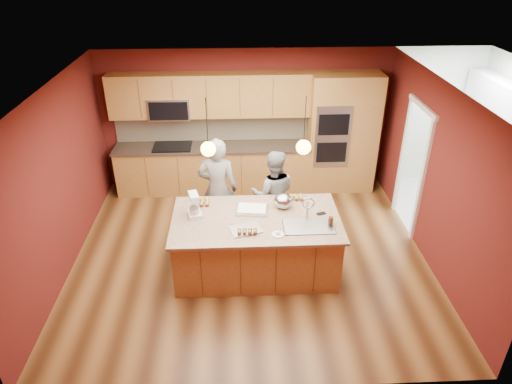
{
  "coord_description": "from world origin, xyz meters",
  "views": [
    {
      "loc": [
        -0.18,
        -5.88,
        4.44
      ],
      "look_at": [
        0.09,
        -0.1,
        1.19
      ],
      "focal_mm": 32.0,
      "sensor_mm": 36.0,
      "label": 1
    }
  ],
  "objects_px": {
    "island": "(257,243)",
    "person_right": "(273,194)",
    "person_left": "(218,189)",
    "stand_mixer": "(194,206)",
    "mixing_bowl": "(283,201)"
  },
  "relations": [
    {
      "from": "island",
      "to": "person_left",
      "type": "distance_m",
      "value": 1.18
    },
    {
      "from": "person_left",
      "to": "stand_mixer",
      "type": "relative_size",
      "value": 4.97
    },
    {
      "from": "mixing_bowl",
      "to": "person_left",
      "type": "bearing_deg",
      "value": 147.23
    },
    {
      "from": "island",
      "to": "person_right",
      "type": "distance_m",
      "value": 1.03
    },
    {
      "from": "stand_mixer",
      "to": "mixing_bowl",
      "type": "distance_m",
      "value": 1.31
    },
    {
      "from": "stand_mixer",
      "to": "person_right",
      "type": "bearing_deg",
      "value": 18.78
    },
    {
      "from": "person_left",
      "to": "stand_mixer",
      "type": "bearing_deg",
      "value": 76.01
    },
    {
      "from": "mixing_bowl",
      "to": "island",
      "type": "bearing_deg",
      "value": -143.57
    },
    {
      "from": "person_left",
      "to": "person_right",
      "type": "height_order",
      "value": "person_left"
    },
    {
      "from": "island",
      "to": "person_right",
      "type": "bearing_deg",
      "value": 71.72
    },
    {
      "from": "island",
      "to": "stand_mixer",
      "type": "distance_m",
      "value": 1.09
    },
    {
      "from": "stand_mixer",
      "to": "island",
      "type": "bearing_deg",
      "value": -23.33
    },
    {
      "from": "person_left",
      "to": "stand_mixer",
      "type": "distance_m",
      "value": 0.87
    },
    {
      "from": "person_left",
      "to": "mixing_bowl",
      "type": "height_order",
      "value": "person_left"
    },
    {
      "from": "stand_mixer",
      "to": "mixing_bowl",
      "type": "xyz_separation_m",
      "value": [
        1.3,
        0.16,
        -0.04
      ]
    }
  ]
}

